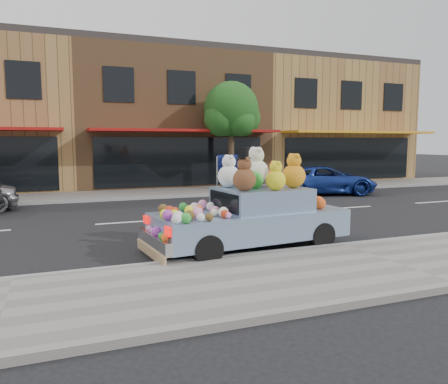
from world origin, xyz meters
name	(u,v)px	position (x,y,z in m)	size (l,w,h in m)	color
ground	(250,214)	(0.00, 0.00, 0.00)	(120.00, 120.00, 0.00)	black
near_sidewalk	(391,264)	(0.00, -6.50, 0.06)	(60.00, 3.00, 0.12)	gray
far_sidewalk	(191,192)	(0.00, 6.50, 0.06)	(60.00, 3.00, 0.12)	gray
near_kerb	(343,246)	(0.00, -5.00, 0.07)	(60.00, 0.12, 0.13)	gray
far_kerb	(202,195)	(0.00, 5.00, 0.07)	(60.00, 0.12, 0.13)	gray
storefront_mid	(163,120)	(0.00, 11.97, 3.64)	(10.00, 9.80, 7.30)	olive
storefront_right	(312,122)	(10.00, 11.97, 3.64)	(10.00, 9.80, 7.30)	#9E7942
street_tree	(231,114)	(2.03, 6.55, 3.69)	(3.00, 2.70, 5.22)	#38281C
car_blue	(325,180)	(5.50, 3.81, 0.64)	(2.13, 4.62, 1.29)	navy
art_car	(251,212)	(-1.88, -4.18, 0.82)	(4.63, 2.18, 2.26)	black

